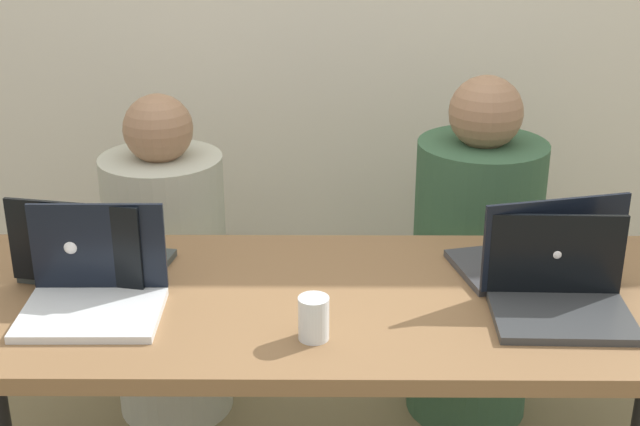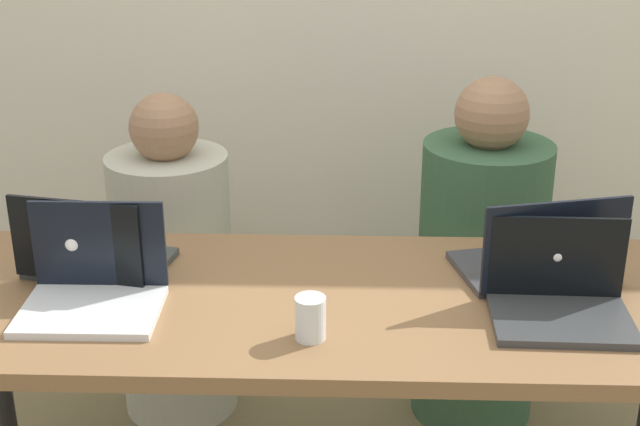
{
  "view_description": "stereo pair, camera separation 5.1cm",
  "coord_description": "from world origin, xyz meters",
  "px_view_note": "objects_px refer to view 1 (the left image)",
  "views": [
    {
      "loc": [
        0.01,
        -1.84,
        1.69
      ],
      "look_at": [
        0.0,
        0.07,
        0.91
      ],
      "focal_mm": 50.0,
      "sensor_mm": 36.0,
      "label": 1
    },
    {
      "loc": [
        0.06,
        -1.83,
        1.69
      ],
      "look_at": [
        0.0,
        0.07,
        0.91
      ],
      "focal_mm": 50.0,
      "sensor_mm": 36.0,
      "label": 2
    }
  ],
  "objects_px": {
    "person_on_right": "(474,271)",
    "laptop_back_left": "(91,258)",
    "water_glass_center": "(314,321)",
    "person_on_left": "(169,277)",
    "laptop_back_right": "(537,257)",
    "laptop_front_right": "(560,295)",
    "laptop_front_left": "(94,290)"
  },
  "relations": [
    {
      "from": "person_on_left",
      "to": "laptop_back_right",
      "type": "bearing_deg",
      "value": 138.91
    },
    {
      "from": "laptop_back_left",
      "to": "laptop_front_left",
      "type": "height_order",
      "value": "laptop_front_left"
    },
    {
      "from": "laptop_back_right",
      "to": "laptop_back_left",
      "type": "xyz_separation_m",
      "value": [
        -1.08,
        -0.01,
        -0.0
      ]
    },
    {
      "from": "laptop_front_right",
      "to": "laptop_back_right",
      "type": "bearing_deg",
      "value": 94.76
    },
    {
      "from": "person_on_right",
      "to": "laptop_back_right",
      "type": "relative_size",
      "value": 2.74
    },
    {
      "from": "laptop_front_left",
      "to": "water_glass_center",
      "type": "xyz_separation_m",
      "value": [
        0.49,
        -0.12,
        -0.01
      ]
    },
    {
      "from": "laptop_back_left",
      "to": "laptop_front_right",
      "type": "bearing_deg",
      "value": -178.67
    },
    {
      "from": "person_on_left",
      "to": "laptop_front_right",
      "type": "height_order",
      "value": "person_on_left"
    },
    {
      "from": "person_on_right",
      "to": "laptop_back_left",
      "type": "bearing_deg",
      "value": 14.25
    },
    {
      "from": "person_on_right",
      "to": "laptop_front_right",
      "type": "height_order",
      "value": "person_on_right"
    },
    {
      "from": "person_on_left",
      "to": "water_glass_center",
      "type": "height_order",
      "value": "person_on_left"
    },
    {
      "from": "laptop_back_left",
      "to": "water_glass_center",
      "type": "bearing_deg",
      "value": 162.45
    },
    {
      "from": "person_on_left",
      "to": "person_on_right",
      "type": "bearing_deg",
      "value": 166.35
    },
    {
      "from": "person_on_right",
      "to": "laptop_front_right",
      "type": "relative_size",
      "value": 3.56
    },
    {
      "from": "person_on_right",
      "to": "person_on_left",
      "type": "bearing_deg",
      "value": -12.87
    },
    {
      "from": "laptop_back_right",
      "to": "person_on_left",
      "type": "bearing_deg",
      "value": -41.06
    },
    {
      "from": "laptop_back_right",
      "to": "laptop_front_left",
      "type": "relative_size",
      "value": 1.29
    },
    {
      "from": "person_on_left",
      "to": "laptop_back_left",
      "type": "xyz_separation_m",
      "value": [
        -0.08,
        -0.52,
        0.31
      ]
    },
    {
      "from": "laptop_front_right",
      "to": "laptop_front_left",
      "type": "relative_size",
      "value": 0.99
    },
    {
      "from": "person_on_left",
      "to": "person_on_right",
      "type": "distance_m",
      "value": 0.94
    },
    {
      "from": "laptop_back_right",
      "to": "laptop_front_left",
      "type": "bearing_deg",
      "value": -4.01
    },
    {
      "from": "laptop_front_right",
      "to": "water_glass_center",
      "type": "bearing_deg",
      "value": -167.05
    },
    {
      "from": "laptop_back_right",
      "to": "water_glass_center",
      "type": "xyz_separation_m",
      "value": [
        -0.54,
        -0.3,
        -0.01
      ]
    },
    {
      "from": "laptop_front_left",
      "to": "water_glass_center",
      "type": "relative_size",
      "value": 3.22
    },
    {
      "from": "water_glass_center",
      "to": "person_on_left",
      "type": "bearing_deg",
      "value": 119.38
    },
    {
      "from": "laptop_back_right",
      "to": "laptop_front_left",
      "type": "xyz_separation_m",
      "value": [
        -1.03,
        -0.17,
        -0.0
      ]
    },
    {
      "from": "person_on_left",
      "to": "laptop_front_left",
      "type": "height_order",
      "value": "person_on_left"
    },
    {
      "from": "laptop_front_right",
      "to": "person_on_right",
      "type": "bearing_deg",
      "value": 96.62
    },
    {
      "from": "person_on_left",
      "to": "person_on_right",
      "type": "xyz_separation_m",
      "value": [
        0.94,
        -0.0,
        0.02
      ]
    },
    {
      "from": "laptop_back_right",
      "to": "laptop_back_left",
      "type": "height_order",
      "value": "laptop_back_right"
    },
    {
      "from": "laptop_back_right",
      "to": "laptop_front_left",
      "type": "distance_m",
      "value": 1.04
    },
    {
      "from": "laptop_back_right",
      "to": "laptop_front_right",
      "type": "distance_m",
      "value": 0.19
    }
  ]
}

